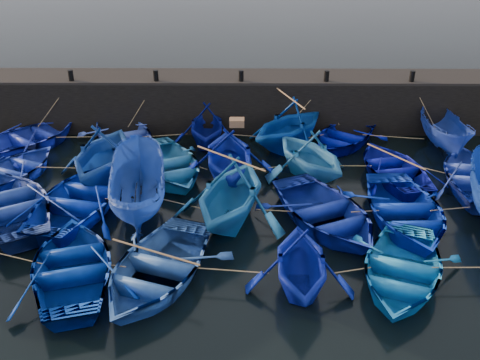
{
  "coord_description": "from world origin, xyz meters",
  "views": [
    {
      "loc": [
        0.14,
        -14.82,
        10.11
      ],
      "look_at": [
        0.0,
        3.2,
        0.7
      ],
      "focal_mm": 40.0,
      "sensor_mm": 36.0,
      "label": 1
    }
  ],
  "objects_px": {
    "boat_8": "(168,164)",
    "boat_0": "(29,138)",
    "wooden_crate": "(237,122)",
    "boat_13": "(12,204)"
  },
  "relations": [
    {
      "from": "boat_8",
      "to": "boat_0",
      "type": "bearing_deg",
      "value": 133.49
    },
    {
      "from": "boat_8",
      "to": "wooden_crate",
      "type": "relative_size",
      "value": 8.9
    },
    {
      "from": "boat_13",
      "to": "wooden_crate",
      "type": "height_order",
      "value": "wooden_crate"
    },
    {
      "from": "wooden_crate",
      "to": "boat_13",
      "type": "bearing_deg",
      "value": -160.59
    },
    {
      "from": "boat_13",
      "to": "wooden_crate",
      "type": "xyz_separation_m",
      "value": [
        7.99,
        2.82,
        2.01
      ]
    },
    {
      "from": "boat_0",
      "to": "boat_13",
      "type": "relative_size",
      "value": 0.93
    },
    {
      "from": "boat_0",
      "to": "wooden_crate",
      "type": "height_order",
      "value": "wooden_crate"
    },
    {
      "from": "boat_0",
      "to": "wooden_crate",
      "type": "distance_m",
      "value": 10.32
    },
    {
      "from": "boat_8",
      "to": "boat_13",
      "type": "distance_m",
      "value": 6.12
    },
    {
      "from": "boat_0",
      "to": "boat_13",
      "type": "xyz_separation_m",
      "value": [
        1.59,
        -6.06,
        0.04
      ]
    }
  ]
}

